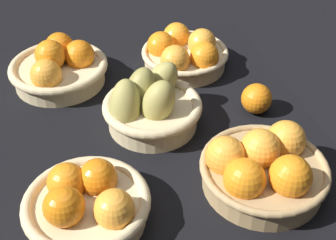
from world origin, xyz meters
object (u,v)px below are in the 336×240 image
basket_near_left (262,168)px  basket_far_right (59,67)px  loose_orange_front_gap (257,99)px  basket_far_left (87,203)px  basket_near_right (184,53)px  basket_center_pears (149,106)px

basket_near_left → basket_far_right: bearing=35.9°
basket_far_right → loose_orange_front_gap: basket_far_right is taller
basket_far_left → basket_far_right: (45.98, 0.72, 0.19)cm
basket_near_left → basket_near_right: 44.94cm
basket_far_right → loose_orange_front_gap: (-24.48, -42.27, -0.76)cm
basket_near_right → basket_center_pears: bearing=145.3°
basket_near_left → basket_far_left: size_ratio=1.08×
basket_near_right → basket_near_left: bearing=-178.1°
basket_far_left → loose_orange_front_gap: 46.79cm
basket_far_left → loose_orange_front_gap: bearing=-62.7°
basket_near_right → basket_far_right: 32.10cm
basket_far_left → basket_near_right: 54.42cm
basket_center_pears → basket_far_right: basket_center_pears is taller
basket_near_left → basket_center_pears: 28.92cm
basket_far_left → basket_near_right: bearing=-35.2°
basket_near_right → loose_orange_front_gap: basket_near_right is taller
basket_near_left → basket_center_pears: (24.14, 15.92, 0.36)cm
basket_center_pears → basket_far_right: bearing=38.4°
basket_near_left → basket_far_right: (46.40, 33.59, -0.20)cm
basket_near_left → basket_far_right: size_ratio=1.00×
basket_center_pears → basket_far_left: size_ratio=1.01×
loose_orange_front_gap → basket_near_left: bearing=158.4°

